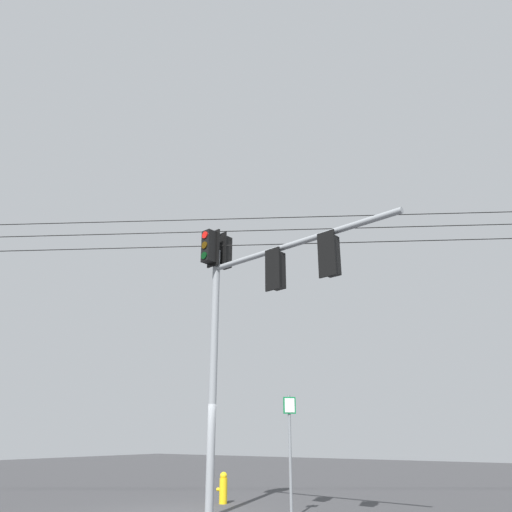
% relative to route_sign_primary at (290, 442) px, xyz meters
% --- Properties ---
extents(signal_mast_assembly, '(1.35, 5.64, 7.12)m').
position_rel_route_sign_primary_xyz_m(signal_mast_assembly, '(1.00, -0.59, 3.50)').
color(signal_mast_assembly, gray).
rests_on(signal_mast_assembly, ground).
extents(route_sign_primary, '(0.24, 0.23, 2.70)m').
position_rel_route_sign_primary_xyz_m(route_sign_primary, '(0.00, 0.00, 0.00)').
color(route_sign_primary, slate).
rests_on(route_sign_primary, ground).
extents(fire_hydrant, '(0.22, 0.31, 0.81)m').
position_rel_route_sign_primary_xyz_m(fire_hydrant, '(-1.23, -2.89, -1.22)').
color(fire_hydrant, yellow).
rests_on(fire_hydrant, ground).
extents(overhead_wire_span, '(15.98, 24.72, 1.44)m').
position_rel_route_sign_primary_xyz_m(overhead_wire_span, '(0.10, -0.59, 5.54)').
color(overhead_wire_span, black).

